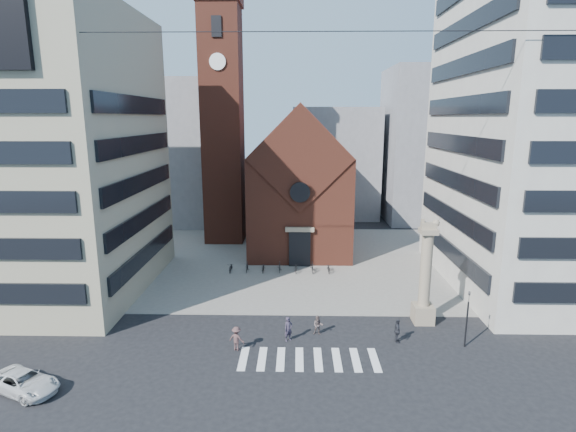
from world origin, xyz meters
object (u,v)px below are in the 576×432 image
(pedestrian_2, at_px, (397,331))
(scooter_0, at_px, (231,267))
(pedestrian_0, at_px, (288,329))
(pedestrian_1, at_px, (318,325))
(traffic_light, at_px, (467,318))
(white_car, at_px, (24,382))
(lion_column, at_px, (425,282))

(pedestrian_2, height_order, scooter_0, pedestrian_2)
(pedestrian_0, bearing_deg, pedestrian_1, -13.60)
(traffic_light, distance_m, white_car, 29.62)
(lion_column, distance_m, white_car, 28.91)
(lion_column, distance_m, scooter_0, 21.35)
(lion_column, height_order, traffic_light, lion_column)
(white_car, distance_m, scooter_0, 23.98)
(pedestrian_1, bearing_deg, white_car, -149.98)
(traffic_light, distance_m, pedestrian_0, 13.01)
(pedestrian_1, distance_m, pedestrian_2, 5.93)
(white_car, distance_m, pedestrian_2, 25.01)
(pedestrian_0, distance_m, scooter_0, 16.61)
(traffic_light, bearing_deg, pedestrian_0, 177.11)
(traffic_light, bearing_deg, pedestrian_2, 173.45)
(traffic_light, distance_m, pedestrian_1, 10.89)
(pedestrian_0, bearing_deg, lion_column, -20.71)
(white_car, relative_size, pedestrian_1, 3.00)
(pedestrian_2, bearing_deg, scooter_0, 41.02)
(pedestrian_2, relative_size, scooter_0, 1.02)
(pedestrian_2, bearing_deg, white_car, 102.88)
(traffic_light, bearing_deg, pedestrian_1, 171.11)
(traffic_light, height_order, pedestrian_0, traffic_light)
(lion_column, xyz_separation_m, pedestrian_0, (-10.93, -3.35, -2.52))
(pedestrian_1, bearing_deg, pedestrian_0, -148.92)
(pedestrian_1, relative_size, pedestrian_2, 0.83)
(scooter_0, bearing_deg, pedestrian_1, -58.96)
(lion_column, bearing_deg, pedestrian_2, -129.52)
(white_car, relative_size, scooter_0, 2.56)
(white_car, bearing_deg, pedestrian_1, -44.72)
(traffic_light, xyz_separation_m, pedestrian_0, (-12.92, 0.65, -1.35))
(pedestrian_0, bearing_deg, scooter_0, 75.48)
(traffic_light, xyz_separation_m, pedestrian_1, (-10.66, 1.67, -1.52))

